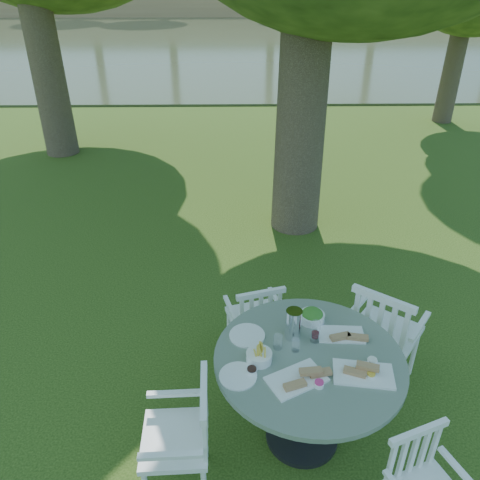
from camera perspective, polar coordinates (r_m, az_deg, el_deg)
name	(u,v)px	position (r m, az deg, el deg)	size (l,w,h in m)	color
ground	(240,319)	(4.98, 0.04, -9.66)	(140.00, 140.00, 0.00)	#1D360B
table	(308,375)	(3.51, 8.23, -15.95)	(1.33, 1.33, 0.85)	black
chair_ne	(382,330)	(4.11, 16.95, -10.49)	(0.70, 0.70, 1.02)	white
chair_nw	(257,317)	(4.21, 2.03, -9.42)	(0.53, 0.51, 0.86)	white
chair_sw	(189,432)	(3.33, -6.27, -22.22)	(0.46, 0.49, 0.94)	white
chair_se	(420,480)	(3.38, 21.12, -25.65)	(0.53, 0.52, 0.83)	white
tableware	(297,343)	(3.41, 6.98, -12.33)	(1.17, 0.88, 0.24)	white
river	(232,41)	(27.03, -0.93, 23.11)	(100.00, 28.00, 0.12)	#343C23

